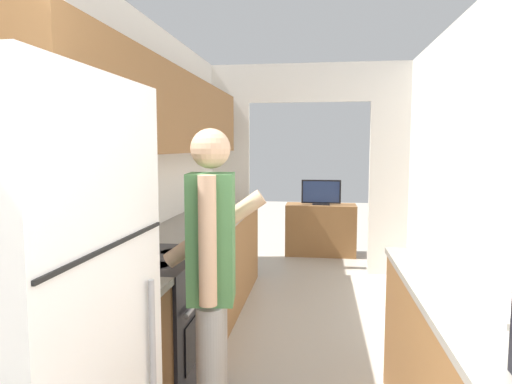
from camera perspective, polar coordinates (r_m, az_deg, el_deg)
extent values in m
cube|color=white|center=(2.76, -21.07, -0.43)|extent=(0.06, 7.36, 2.50)
cube|color=brown|center=(3.60, -10.80, 9.70)|extent=(0.32, 3.58, 0.61)
cube|color=white|center=(5.66, -4.11, 0.62)|extent=(0.65, 0.06, 2.05)
cube|color=white|center=(5.60, 17.23, 0.33)|extent=(0.65, 0.06, 2.05)
cube|color=white|center=(5.56, 6.66, 13.42)|extent=(2.74, 0.06, 0.45)
cube|color=gray|center=(2.20, -20.13, -11.91)|extent=(0.62, 0.49, 0.03)
cube|color=brown|center=(4.28, -5.98, -9.19)|extent=(0.60, 2.35, 0.86)
cube|color=gray|center=(4.19, -6.03, -3.27)|extent=(0.62, 2.36, 0.03)
cube|color=gray|center=(2.04, 29.22, -13.67)|extent=(0.62, 2.26, 0.03)
cube|color=white|center=(1.67, -29.03, -18.35)|extent=(0.72, 0.77, 1.73)
cube|color=black|center=(1.37, -17.42, -6.37)|extent=(0.01, 0.74, 0.01)
cylinder|color=#99999E|center=(1.75, -12.72, -21.58)|extent=(0.02, 0.02, 0.69)
cube|color=black|center=(2.87, -13.58, -16.59)|extent=(0.62, 0.74, 0.89)
cube|color=black|center=(2.78, -7.26, -17.26)|extent=(0.01, 0.50, 0.27)
cylinder|color=#B7B7BC|center=(2.69, -6.90, -12.93)|extent=(0.02, 0.59, 0.02)
cube|color=black|center=(2.84, -19.31, -6.12)|extent=(0.04, 0.74, 0.14)
cylinder|color=#232328|center=(2.54, -12.55, -8.98)|extent=(0.16, 0.16, 0.01)
cylinder|color=#232328|center=(2.84, -10.23, -7.37)|extent=(0.16, 0.16, 0.01)
cylinder|color=#232328|center=(2.64, -17.66, -8.58)|extent=(0.16, 0.16, 0.01)
cylinder|color=#232328|center=(2.93, -14.88, -7.09)|extent=(0.16, 0.16, 0.01)
cylinder|color=#9E9E9E|center=(2.45, -5.19, -21.60)|extent=(0.15, 0.15, 0.80)
cube|color=#4C844C|center=(2.14, -5.60, -5.71)|extent=(0.23, 0.23, 0.60)
cylinder|color=#DBAD89|center=(1.99, -6.08, -6.11)|extent=(0.09, 0.09, 0.57)
cylinder|color=#DBAD89|center=(2.28, -5.19, -4.62)|extent=(0.52, 0.14, 0.39)
sphere|color=#DBAD89|center=(2.10, -5.71, 5.42)|extent=(0.18, 0.18, 0.18)
cube|color=brown|center=(6.51, 8.07, -4.67)|extent=(0.97, 0.42, 0.72)
cube|color=black|center=(6.42, 8.12, -1.50)|extent=(0.24, 0.16, 0.02)
cube|color=black|center=(6.40, 8.14, 0.05)|extent=(0.54, 0.04, 0.33)
cube|color=navy|center=(6.37, 8.14, 0.03)|extent=(0.50, 0.01, 0.29)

